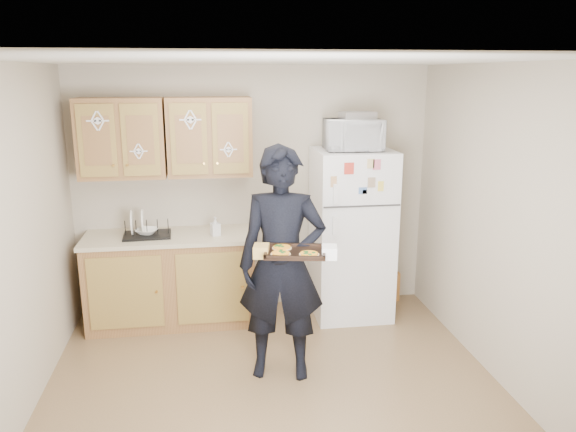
% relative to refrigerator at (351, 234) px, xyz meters
% --- Properties ---
extents(floor, '(3.60, 3.60, 0.00)m').
position_rel_refrigerator_xyz_m(floor, '(-0.95, -1.43, -0.85)').
color(floor, brown).
rests_on(floor, ground).
extents(ceiling, '(3.60, 3.60, 0.00)m').
position_rel_refrigerator_xyz_m(ceiling, '(-0.95, -1.43, 1.65)').
color(ceiling, silver).
rests_on(ceiling, wall_back).
extents(wall_back, '(3.60, 0.04, 2.50)m').
position_rel_refrigerator_xyz_m(wall_back, '(-0.95, 0.37, 0.40)').
color(wall_back, '#AFA28D').
rests_on(wall_back, floor).
extents(wall_front, '(3.60, 0.04, 2.50)m').
position_rel_refrigerator_xyz_m(wall_front, '(-0.95, -3.23, 0.40)').
color(wall_front, '#AFA28D').
rests_on(wall_front, floor).
extents(wall_left, '(0.04, 3.60, 2.50)m').
position_rel_refrigerator_xyz_m(wall_left, '(-2.75, -1.43, 0.40)').
color(wall_left, '#AFA28D').
rests_on(wall_left, floor).
extents(wall_right, '(0.04, 3.60, 2.50)m').
position_rel_refrigerator_xyz_m(wall_right, '(0.85, -1.43, 0.40)').
color(wall_right, '#AFA28D').
rests_on(wall_right, floor).
extents(refrigerator, '(0.75, 0.70, 1.70)m').
position_rel_refrigerator_xyz_m(refrigerator, '(0.00, 0.00, 0.00)').
color(refrigerator, white).
rests_on(refrigerator, floor).
extents(base_cabinet, '(1.60, 0.60, 0.86)m').
position_rel_refrigerator_xyz_m(base_cabinet, '(-1.80, 0.05, -0.42)').
color(base_cabinet, brown).
rests_on(base_cabinet, floor).
extents(countertop, '(1.64, 0.64, 0.04)m').
position_rel_refrigerator_xyz_m(countertop, '(-1.80, 0.05, 0.03)').
color(countertop, beige).
rests_on(countertop, base_cabinet).
extents(upper_cab_left, '(0.80, 0.33, 0.75)m').
position_rel_refrigerator_xyz_m(upper_cab_left, '(-2.20, 0.18, 0.98)').
color(upper_cab_left, brown).
rests_on(upper_cab_left, wall_back).
extents(upper_cab_right, '(0.80, 0.33, 0.75)m').
position_rel_refrigerator_xyz_m(upper_cab_right, '(-1.38, 0.18, 0.98)').
color(upper_cab_right, brown).
rests_on(upper_cab_right, wall_back).
extents(cereal_box, '(0.20, 0.07, 0.32)m').
position_rel_refrigerator_xyz_m(cereal_box, '(0.52, 0.24, -0.69)').
color(cereal_box, gold).
rests_on(cereal_box, floor).
extents(person, '(0.77, 0.58, 1.89)m').
position_rel_refrigerator_xyz_m(person, '(-0.85, -1.09, 0.10)').
color(person, black).
rests_on(person, floor).
extents(baking_tray, '(0.50, 0.40, 0.04)m').
position_rel_refrigerator_xyz_m(baking_tray, '(-0.80, -1.39, 0.29)').
color(baking_tray, black).
rests_on(baking_tray, person).
extents(pizza_front_left, '(0.15, 0.15, 0.02)m').
position_rel_refrigerator_xyz_m(pizza_front_left, '(-0.91, -1.44, 0.30)').
color(pizza_front_left, yellow).
rests_on(pizza_front_left, baking_tray).
extents(pizza_front_right, '(0.15, 0.15, 0.02)m').
position_rel_refrigerator_xyz_m(pizza_front_right, '(-0.71, -1.48, 0.30)').
color(pizza_front_right, yellow).
rests_on(pizza_front_right, baking_tray).
extents(pizza_back_left, '(0.15, 0.15, 0.02)m').
position_rel_refrigerator_xyz_m(pizza_back_left, '(-0.88, -1.30, 0.30)').
color(pizza_back_left, yellow).
rests_on(pizza_back_left, baking_tray).
extents(microwave, '(0.54, 0.37, 0.30)m').
position_rel_refrigerator_xyz_m(microwave, '(-0.02, -0.05, 1.00)').
color(microwave, white).
rests_on(microwave, refrigerator).
extents(foil_pan, '(0.34, 0.25, 0.07)m').
position_rel_refrigerator_xyz_m(foil_pan, '(0.02, -0.02, 1.18)').
color(foil_pan, '#AFB0B6').
rests_on(foil_pan, microwave).
extents(dish_rack, '(0.46, 0.36, 0.18)m').
position_rel_refrigerator_xyz_m(dish_rack, '(-2.01, 0.05, 0.14)').
color(dish_rack, black).
rests_on(dish_rack, countertop).
extents(bowl, '(0.26, 0.26, 0.05)m').
position_rel_refrigerator_xyz_m(bowl, '(-2.01, 0.05, 0.10)').
color(bowl, white).
rests_on(bowl, dish_rack).
extents(soap_bottle, '(0.10, 0.11, 0.18)m').
position_rel_refrigerator_xyz_m(soap_bottle, '(-1.36, -0.03, 0.14)').
color(soap_bottle, white).
rests_on(soap_bottle, countertop).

